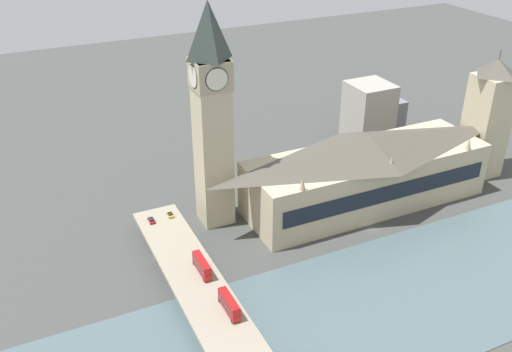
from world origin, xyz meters
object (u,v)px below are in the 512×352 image
at_px(car_northbound_mid, 151,220).
at_px(car_southbound_lead, 170,214).
at_px(double_decker_bus_mid, 229,304).
at_px(road_bridge, 232,342).
at_px(parliament_hall, 367,171).
at_px(clock_tower, 212,113).
at_px(victoria_tower, 487,119).
at_px(double_decker_bus_rear, 202,265).

relative_size(car_northbound_mid, car_southbound_lead, 1.07).
bearing_deg(double_decker_bus_mid, road_bridge, 160.13).
xyz_separation_m(parliament_hall, car_northbound_mid, (12.83, 82.72, -7.47)).
bearing_deg(clock_tower, car_northbound_mid, 92.03).
bearing_deg(victoria_tower, car_southbound_lead, 84.25).
distance_m(victoria_tower, car_northbound_mid, 143.78).
xyz_separation_m(victoria_tower, double_decker_bus_mid, (-42.21, 135.04, -16.43)).
bearing_deg(car_southbound_lead, victoria_tower, -95.75).
distance_m(victoria_tower, double_decker_bus_rear, 138.50).
bearing_deg(double_decker_bus_rear, parliament_hall, -73.90).
distance_m(parliament_hall, car_northbound_mid, 84.04).
height_order(victoria_tower, double_decker_bus_mid, victoria_tower).
relative_size(double_decker_bus_rear, car_northbound_mid, 2.65).
height_order(clock_tower, double_decker_bus_mid, clock_tower).
relative_size(parliament_hall, victoria_tower, 1.76).
bearing_deg(road_bridge, clock_tower, -18.12).
distance_m(parliament_hall, double_decker_bus_rear, 79.74).
distance_m(clock_tower, road_bridge, 79.46).
xyz_separation_m(parliament_hall, clock_tower, (13.71, 57.81, 28.97)).
bearing_deg(road_bridge, double_decker_bus_mid, -19.87).
xyz_separation_m(parliament_hall, car_southbound_lead, (13.62, 75.47, -7.50)).
height_order(victoria_tower, car_southbound_lead, victoria_tower).
height_order(parliament_hall, car_southbound_lead, parliament_hall).
relative_size(victoria_tower, car_southbound_lead, 13.99).
distance_m(road_bridge, car_southbound_lead, 66.24).
relative_size(victoria_tower, car_northbound_mid, 13.03).
bearing_deg(road_bridge, parliament_hall, -56.57).
bearing_deg(car_northbound_mid, double_decker_bus_rear, -169.80).
bearing_deg(victoria_tower, road_bridge, 110.73).
relative_size(parliament_hall, car_northbound_mid, 22.93).
relative_size(road_bridge, double_decker_bus_rear, 13.19).
bearing_deg(double_decker_bus_rear, double_decker_bus_mid, -178.02).
bearing_deg(car_northbound_mid, clock_tower, -87.97).
distance_m(parliament_hall, double_decker_bus_mid, 86.86).
distance_m(victoria_tower, road_bridge, 149.76).
height_order(double_decker_bus_mid, car_southbound_lead, double_decker_bus_mid).
height_order(road_bridge, double_decker_bus_rear, double_decker_bus_rear).
relative_size(road_bridge, car_southbound_lead, 37.58).
bearing_deg(double_decker_bus_mid, car_northbound_mid, 7.23).
bearing_deg(car_southbound_lead, road_bridge, 176.54).
bearing_deg(parliament_hall, car_northbound_mid, 81.18).
relative_size(parliament_hall, double_decker_bus_rear, 8.64).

